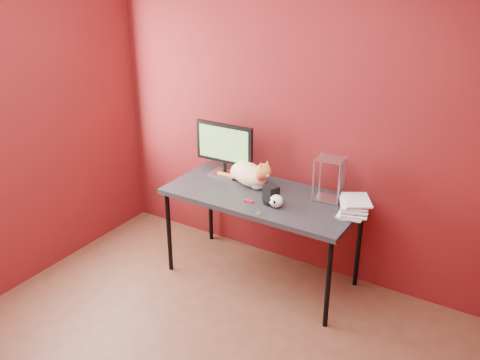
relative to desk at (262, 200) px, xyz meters
The scene contains 11 objects.
room 1.57m from the desk, 83.75° to the right, with size 3.52×3.52×2.61m.
desk is the anchor object (origin of this frame).
monitor 0.57m from the desk, 159.79° to the left, with size 0.51×0.17×0.44m.
cat 0.25m from the desk, 149.95° to the left, with size 0.55×0.33×0.26m.
skull_mug 0.26m from the desk, 36.13° to the right, with size 0.10×0.10×0.10m.
speaker 0.20m from the desk, 38.02° to the right, with size 0.13×0.12×0.14m.
book_stack 0.92m from the desk, ahead, with size 0.29×0.31×1.25m.
wire_rack 0.54m from the desk, 21.51° to the left, with size 0.21×0.18×0.34m.
pocket_knife 0.18m from the desk, 96.69° to the right, with size 0.08×0.02×0.02m, color #A90D25.
black_gadget 0.21m from the desk, 43.52° to the right, with size 0.06×0.03×0.03m, color black.
washer 0.32m from the desk, 65.15° to the right, with size 0.04×0.04×0.00m, color #AFAFB4.
Camera 1 is at (1.65, -1.88, 2.51)m, focal length 40.00 mm.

